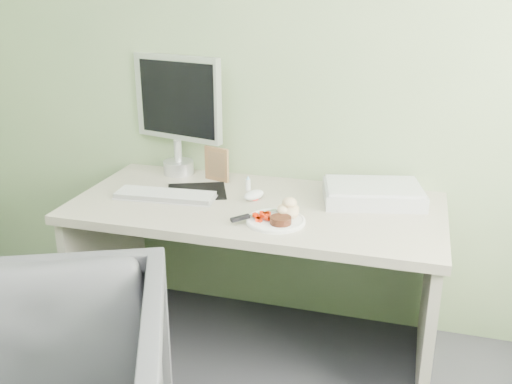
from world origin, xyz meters
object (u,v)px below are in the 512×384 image
(plate, at_px, (276,221))
(monitor, at_px, (178,108))
(scanner, at_px, (373,194))
(desk, at_px, (256,242))

(plate, height_order, monitor, monitor)
(scanner, bearing_deg, plate, -148.39)
(plate, bearing_deg, monitor, 141.73)
(desk, xyz_separation_m, monitor, (-0.49, 0.32, 0.51))
(desk, bearing_deg, monitor, 147.19)
(plate, distance_m, scanner, 0.49)
(plate, bearing_deg, desk, 127.15)
(desk, height_order, scanner, scanner)
(plate, relative_size, monitor, 0.41)
(desk, xyz_separation_m, plate, (0.13, -0.18, 0.19))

